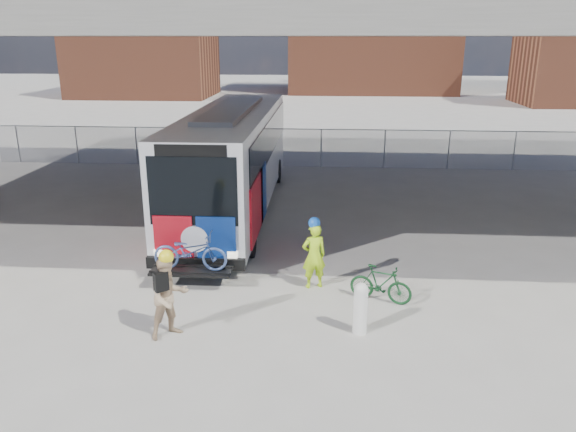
# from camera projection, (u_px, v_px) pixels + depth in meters

# --- Properties ---
(ground) EXTENTS (160.00, 160.00, 0.00)m
(ground) POSITION_uv_depth(u_px,v_px,m) (278.00, 261.00, 15.69)
(ground) COLOR #9E9991
(ground) RESTS_ON ground
(bus) EXTENTS (2.67, 12.91, 3.69)m
(bus) POSITION_uv_depth(u_px,v_px,m) (233.00, 153.00, 19.63)
(bus) COLOR silver
(bus) RESTS_ON ground
(overpass) EXTENTS (40.00, 16.00, 7.95)m
(overpass) POSITION_uv_depth(u_px,v_px,m) (288.00, 18.00, 17.50)
(overpass) COLOR #605E59
(overpass) RESTS_ON ground
(chainlink_fence) EXTENTS (30.00, 0.06, 30.00)m
(chainlink_fence) POSITION_uv_depth(u_px,v_px,m) (300.00, 137.00, 26.66)
(chainlink_fence) COLOR gray
(chainlink_fence) RESTS_ON ground
(brick_buildings) EXTENTS (54.00, 22.00, 12.00)m
(brick_buildings) POSITION_uv_depth(u_px,v_px,m) (329.00, 42.00, 59.77)
(brick_buildings) COLOR brown
(brick_buildings) RESTS_ON ground
(bollard) EXTENTS (0.30, 0.30, 1.14)m
(bollard) POSITION_uv_depth(u_px,v_px,m) (360.00, 306.00, 11.71)
(bollard) COLOR silver
(bollard) RESTS_ON ground
(cyclist_hivis) EXTENTS (0.71, 0.58, 1.83)m
(cyclist_hivis) POSITION_uv_depth(u_px,v_px,m) (314.00, 254.00, 13.80)
(cyclist_hivis) COLOR #B1E718
(cyclist_hivis) RESTS_ON ground
(cyclist_tan) EXTENTS (1.08, 1.05, 1.92)m
(cyclist_tan) POSITION_uv_depth(u_px,v_px,m) (169.00, 296.00, 11.50)
(cyclist_tan) COLOR tan
(cyclist_tan) RESTS_ON ground
(bike_parked) EXTENTS (1.54, 0.91, 0.90)m
(bike_parked) POSITION_uv_depth(u_px,v_px,m) (381.00, 284.00, 13.17)
(bike_parked) COLOR #154220
(bike_parked) RESTS_ON ground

